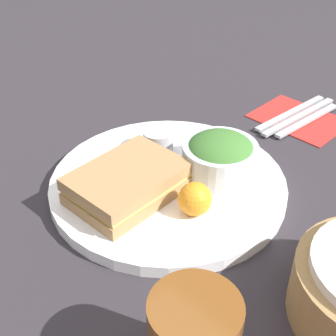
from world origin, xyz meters
TOP-DOWN VIEW (x-y plane):
  - ground_plane at (0.00, 0.00)m, footprint 4.00×4.00m
  - plate at (0.00, 0.00)m, footprint 0.34×0.34m
  - sandwich at (0.06, -0.01)m, footprint 0.15×0.11m
  - salad_bowl at (-0.06, 0.04)m, footprint 0.11×0.11m
  - dressing_cup at (-0.04, -0.06)m, footprint 0.05×0.05m
  - orange_wedge at (0.03, 0.07)m, footprint 0.04×0.04m
  - napkin at (-0.31, 0.02)m, footprint 0.12×0.15m
  - fork at (-0.31, 0.01)m, footprint 0.19×0.03m
  - knife at (-0.31, 0.02)m, footprint 0.20×0.03m
  - spoon at (-0.31, 0.04)m, footprint 0.17×0.03m

SIDE VIEW (x-z plane):
  - ground_plane at x=0.00m, z-range 0.00..0.00m
  - napkin at x=-0.31m, z-range 0.00..0.00m
  - fork at x=-0.31m, z-range 0.00..0.01m
  - knife at x=-0.31m, z-range 0.00..0.01m
  - spoon at x=-0.31m, z-range 0.00..0.01m
  - plate at x=0.00m, z-range 0.00..0.02m
  - dressing_cup at x=-0.04m, z-range 0.02..0.05m
  - sandwich at x=0.06m, z-range 0.02..0.06m
  - orange_wedge at x=0.03m, z-range 0.02..0.06m
  - salad_bowl at x=-0.06m, z-range 0.02..0.08m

